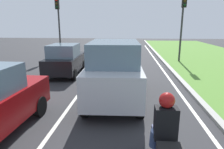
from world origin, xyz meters
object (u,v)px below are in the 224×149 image
car_suv_ahead (114,71)px  car_hatchback_far (65,60)px  traffic_light_overhead_left (58,16)px  traffic_light_near_right (183,15)px  rider_person (165,122)px

car_suv_ahead → car_hatchback_far: car_suv_ahead is taller
traffic_light_overhead_left → traffic_light_near_right: bearing=-8.6°
car_suv_ahead → car_hatchback_far: 4.92m
rider_person → traffic_light_overhead_left: size_ratio=0.22×
car_suv_ahead → traffic_light_overhead_left: bearing=117.0°
rider_person → traffic_light_overhead_left: (-6.70, 14.02, 2.35)m
traffic_light_overhead_left → car_suv_ahead: bearing=-61.1°
car_suv_ahead → car_hatchback_far: bearing=127.3°
car_suv_ahead → traffic_light_overhead_left: traffic_light_overhead_left is taller
car_suv_ahead → car_hatchback_far: size_ratio=1.21×
car_hatchback_far → traffic_light_overhead_left: bearing=109.2°
rider_person → traffic_light_near_right: size_ratio=0.22×
rider_person → traffic_light_overhead_left: traffic_light_overhead_left is taller
car_hatchback_far → traffic_light_overhead_left: 7.11m
car_hatchback_far → traffic_light_near_right: 9.27m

